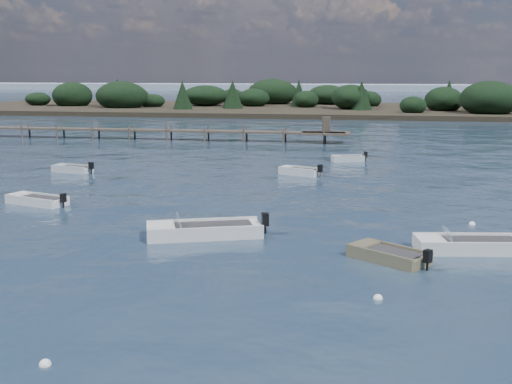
% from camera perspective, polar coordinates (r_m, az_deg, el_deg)
% --- Properties ---
extents(ground, '(400.00, 400.00, 0.00)m').
position_cam_1_polar(ground, '(80.25, 3.98, 5.38)').
color(ground, '#182738').
rests_on(ground, ground).
extents(dinghy_extra_a, '(3.40, 3.04, 1.03)m').
position_cam_1_polar(dinghy_extra_a, '(26.15, 11.68, -5.70)').
color(dinghy_extra_a, '#756C4E').
rests_on(dinghy_extra_a, ground).
extents(dinghy_mid_white_b, '(4.99, 2.39, 1.22)m').
position_cam_1_polar(dinghy_mid_white_b, '(28.40, 18.51, -4.69)').
color(dinghy_mid_white_b, silver).
rests_on(dinghy_mid_white_b, ground).
extents(dinghy_mid_grey, '(4.00, 2.39, 1.00)m').
position_cam_1_polar(dinghy_mid_grey, '(38.39, -18.88, -0.82)').
color(dinghy_mid_grey, silver).
rests_on(dinghy_mid_grey, ground).
extents(tender_far_grey_b, '(3.04, 1.75, 1.02)m').
position_cam_1_polar(tender_far_grey_b, '(54.06, 8.16, 2.86)').
color(tender_far_grey_b, '#AEB4B6').
rests_on(tender_far_grey_b, ground).
extents(tender_far_white, '(3.29, 2.17, 1.12)m').
position_cam_1_polar(tender_far_white, '(46.64, 3.90, 1.72)').
color(tender_far_white, silver).
rests_on(tender_far_white, ground).
extents(tender_far_grey, '(3.40, 1.79, 1.07)m').
position_cam_1_polar(tender_far_grey, '(49.67, -15.99, 1.87)').
color(tender_far_grey, '#AEB4B6').
rests_on(tender_far_grey, ground).
extents(dinghy_mid_white_a, '(5.63, 3.59, 1.30)m').
position_cam_1_polar(dinghy_mid_white_a, '(29.39, -4.66, -3.62)').
color(dinghy_mid_white_a, silver).
rests_on(dinghy_mid_white_a, ground).
extents(buoy_a, '(0.32, 0.32, 0.32)m').
position_cam_1_polar(buoy_a, '(17.89, -18.23, -14.40)').
color(buoy_a, white).
rests_on(buoy_a, ground).
extents(buoy_b, '(0.32, 0.32, 0.32)m').
position_cam_1_polar(buoy_b, '(21.90, 10.79, -9.31)').
color(buoy_b, white).
rests_on(buoy_b, ground).
extents(buoy_d, '(0.32, 0.32, 0.32)m').
position_cam_1_polar(buoy_d, '(33.26, 18.66, -2.77)').
color(buoy_d, white).
rests_on(buoy_d, ground).
extents(jetty, '(64.50, 3.20, 3.40)m').
position_cam_1_polar(jetty, '(74.24, -14.08, 5.42)').
color(jetty, '#483E35').
rests_on(jetty, ground).
extents(far_headland, '(190.00, 40.00, 5.80)m').
position_cam_1_polar(far_headland, '(120.68, 18.13, 7.60)').
color(far_headland, black).
rests_on(far_headland, ground).
extents(distant_haze, '(280.00, 20.00, 2.40)m').
position_cam_1_polar(distant_haze, '(268.33, -11.54, 8.92)').
color(distant_haze, '#8895A8').
rests_on(distant_haze, ground).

